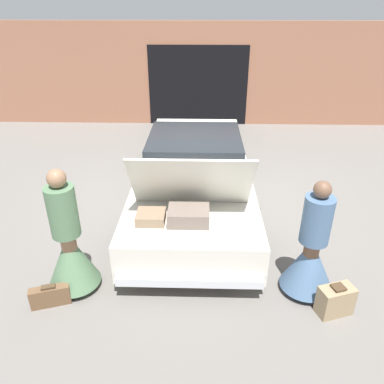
{
  "coord_description": "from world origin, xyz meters",
  "views": [
    {
      "loc": [
        0.14,
        -6.22,
        3.41
      ],
      "look_at": [
        0.0,
        -1.45,
        0.88
      ],
      "focal_mm": 35.0,
      "sensor_mm": 36.0,
      "label": 1
    }
  ],
  "objects_px": {
    "person_left": "(70,249)",
    "car": "(194,172)",
    "suitcase_beside_right_person": "(335,300)",
    "person_right": "(311,255)",
    "suitcase_beside_left_person": "(50,296)"
  },
  "relations": [
    {
      "from": "person_left",
      "to": "car",
      "type": "bearing_deg",
      "value": 135.37
    },
    {
      "from": "person_left",
      "to": "suitcase_beside_right_person",
      "type": "xyz_separation_m",
      "value": [
        3.24,
        -0.37,
        -0.41
      ]
    },
    {
      "from": "person_right",
      "to": "suitcase_beside_right_person",
      "type": "bearing_deg",
      "value": -152.48
    },
    {
      "from": "car",
      "to": "suitcase_beside_right_person",
      "type": "xyz_separation_m",
      "value": [
        1.75,
        -2.86,
        -0.34
      ]
    },
    {
      "from": "person_left",
      "to": "person_right",
      "type": "height_order",
      "value": "person_left"
    },
    {
      "from": "car",
      "to": "suitcase_beside_right_person",
      "type": "distance_m",
      "value": 3.37
    },
    {
      "from": "suitcase_beside_left_person",
      "to": "person_right",
      "type": "bearing_deg",
      "value": 6.47
    },
    {
      "from": "car",
      "to": "suitcase_beside_left_person",
      "type": "relative_size",
      "value": 10.97
    },
    {
      "from": "car",
      "to": "person_right",
      "type": "bearing_deg",
      "value": -58.66
    },
    {
      "from": "car",
      "to": "suitcase_beside_left_person",
      "type": "bearing_deg",
      "value": -121.03
    },
    {
      "from": "person_left",
      "to": "suitcase_beside_left_person",
      "type": "distance_m",
      "value": 0.61
    },
    {
      "from": "person_right",
      "to": "suitcase_beside_right_person",
      "type": "distance_m",
      "value": 0.59
    },
    {
      "from": "car",
      "to": "suitcase_beside_left_person",
      "type": "distance_m",
      "value": 3.32
    },
    {
      "from": "suitcase_beside_left_person",
      "to": "suitcase_beside_right_person",
      "type": "distance_m",
      "value": 3.45
    },
    {
      "from": "car",
      "to": "person_right",
      "type": "distance_m",
      "value": 2.88
    }
  ]
}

